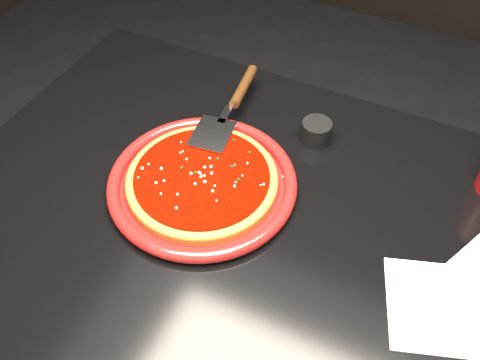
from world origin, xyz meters
name	(u,v)px	position (x,y,z in m)	size (l,w,h in m)	color
table	(267,335)	(0.00, 0.00, 0.38)	(1.20, 0.80, 0.75)	black
plate	(202,183)	(-0.16, 0.04, 0.76)	(0.34, 0.34, 0.03)	maroon
pizza_crust	(202,182)	(-0.16, 0.04, 0.77)	(0.27, 0.27, 0.01)	brown
pizza_crust_rim	(202,179)	(-0.16, 0.04, 0.77)	(0.27, 0.27, 0.02)	brown
pizza_sauce	(202,177)	(-0.16, 0.04, 0.78)	(0.24, 0.24, 0.01)	#690900
parmesan_dusting	(202,175)	(-0.16, 0.04, 0.78)	(0.23, 0.23, 0.01)	beige
basil_flecks	(202,175)	(-0.16, 0.04, 0.78)	(0.21, 0.21, 0.00)	black
pizza_server	(230,107)	(-0.19, 0.21, 0.79)	(0.08, 0.30, 0.02)	silver
napkin_a	(440,307)	(0.27, -0.02, 0.75)	(0.16, 0.16, 0.00)	white
ramekin	(316,132)	(-0.02, 0.24, 0.77)	(0.06, 0.06, 0.04)	black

